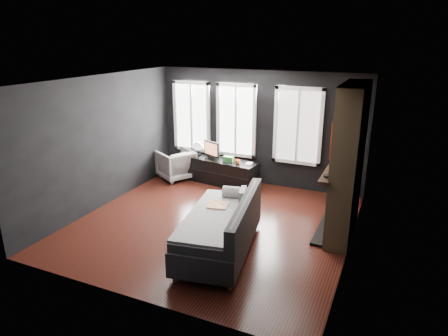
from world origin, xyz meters
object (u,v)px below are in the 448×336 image
at_px(mantel_vase, 337,156).
at_px(sofa, 220,225).
at_px(media_console, 223,172).
at_px(mug, 238,161).
at_px(book, 246,159).
at_px(armchair, 176,163).
at_px(monitor, 212,149).

bearing_deg(mantel_vase, sofa, -128.24).
relative_size(media_console, mug, 13.47).
xyz_separation_m(sofa, book, (-0.67, 2.95, 0.21)).
distance_m(sofa, media_console, 3.23).
relative_size(sofa, mug, 17.37).
height_order(sofa, mug, sofa).
height_order(sofa, media_console, sofa).
distance_m(sofa, book, 3.03).
xyz_separation_m(armchair, monitor, (0.91, 0.17, 0.43)).
height_order(sofa, book, sofa).
distance_m(media_console, mug, 0.59).
height_order(armchair, monitor, monitor).
xyz_separation_m(armchair, mantel_vase, (4.00, -0.90, 0.93)).
relative_size(monitor, book, 2.71).
xyz_separation_m(book, mantel_vase, (2.18, -1.03, 0.63)).
relative_size(media_console, book, 8.78).
bearing_deg(mantel_vase, mug, 158.89).
bearing_deg(armchair, media_console, 128.34).
distance_m(armchair, media_console, 1.23).
xyz_separation_m(media_console, mantel_vase, (2.79, -1.05, 1.03)).
bearing_deg(monitor, media_console, 19.90).
height_order(armchair, book, armchair).
bearing_deg(sofa, monitor, 108.10).
bearing_deg(book, media_console, 178.29).
bearing_deg(media_console, mantel_vase, -12.73).
height_order(media_console, monitor, monitor).
distance_m(armchair, mantel_vase, 4.20).
bearing_deg(media_console, sofa, -58.79).
distance_m(monitor, mug, 0.78).
distance_m(media_console, book, 0.73).
xyz_separation_m(sofa, mantel_vase, (1.51, 1.91, 0.85)).
bearing_deg(sofa, mug, 96.76).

